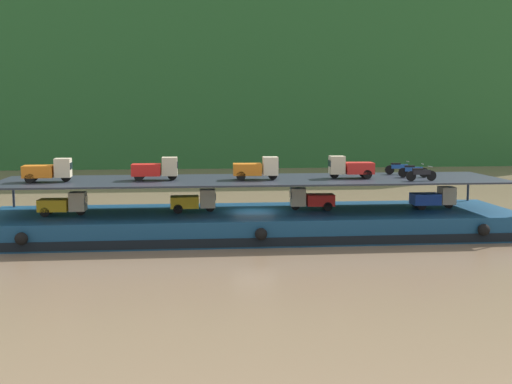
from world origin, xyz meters
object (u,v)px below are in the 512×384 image
mini_truck_upper_bow (350,167)px  motorcycle_upper_centre (413,171)px  mini_truck_lower_stern (64,204)px  motorcycle_upper_stbd (399,168)px  cargo_barge (254,223)px  mini_truck_lower_mid (311,199)px  mini_truck_upper_stern (48,170)px  mini_truck_lower_aft (194,201)px  mini_truck_upper_mid (156,169)px  mini_truck_upper_fore (257,168)px  mini_truck_lower_fore (434,198)px  motorcycle_upper_port (421,174)px

mini_truck_upper_bow → motorcycle_upper_centre: mini_truck_upper_bow is taller
mini_truck_lower_stern → motorcycle_upper_stbd: 21.37m
cargo_barge → mini_truck_lower_mid: 3.90m
mini_truck_upper_bow → motorcycle_upper_centre: 4.07m
cargo_barge → mini_truck_upper_stern: mini_truck_upper_stern is taller
mini_truck_lower_aft → mini_truck_upper_mid: (-2.26, -0.22, 2.00)m
mini_truck_upper_mid → mini_truck_upper_fore: same height
mini_truck_lower_mid → motorcycle_upper_stbd: motorcycle_upper_stbd is taller
mini_truck_upper_mid → mini_truck_upper_bow: same height
mini_truck_lower_stern → mini_truck_upper_stern: mini_truck_upper_stern is taller
mini_truck_upper_stern → motorcycle_upper_stbd: 22.09m
mini_truck_upper_mid → mini_truck_upper_bow: 11.91m
mini_truck_upper_stern → mini_truck_upper_mid: same height
mini_truck_lower_fore → mini_truck_upper_stern: mini_truck_upper_stern is taller
cargo_barge → motorcycle_upper_port: 10.49m
mini_truck_upper_bow → motorcycle_upper_port: bearing=-27.5°
motorcycle_upper_stbd → mini_truck_lower_stern: bearing=-173.3°
mini_truck_lower_aft → mini_truck_lower_mid: same height
motorcycle_upper_stbd → mini_truck_upper_fore: bearing=-165.9°
mini_truck_upper_mid → motorcycle_upper_centre: 15.98m
cargo_barge → mini_truck_upper_fore: bearing=-70.2°
mini_truck_lower_stern → motorcycle_upper_centre: (21.38, 0.43, 1.74)m
mini_truck_lower_fore → mini_truck_upper_bow: bearing=-179.0°
mini_truck_lower_fore → motorcycle_upper_port: bearing=-128.7°
mini_truck_upper_mid → motorcycle_upper_stbd: mini_truck_upper_mid is taller
mini_truck_upper_bow → motorcycle_upper_centre: (4.06, 0.09, -0.26)m
mini_truck_lower_aft → mini_truck_upper_mid: bearing=-174.4°
mini_truck_upper_mid → motorcycle_upper_port: size_ratio=1.44×
mini_truck_upper_fore → mini_truck_upper_bow: bearing=2.7°
mini_truck_upper_stern → motorcycle_upper_port: size_ratio=1.46×
motorcycle_upper_port → mini_truck_upper_stern: bearing=175.8°
mini_truck_lower_fore → mini_truck_upper_bow: (-5.46, -0.09, 2.00)m
mini_truck_upper_fore → mini_truck_upper_mid: bearing=177.3°
cargo_barge → motorcycle_upper_centre: 10.54m
mini_truck_upper_mid → mini_truck_lower_aft: bearing=5.6°
cargo_barge → motorcycle_upper_stbd: size_ratio=16.91×
mini_truck_upper_fore → motorcycle_upper_port: (9.66, -1.70, -0.26)m
motorcycle_upper_stbd → motorcycle_upper_centre: bearing=-83.8°
mini_truck_upper_fore → motorcycle_upper_stbd: size_ratio=1.46×
cargo_barge → motorcycle_upper_port: (9.78, -2.05, 3.18)m
cargo_barge → mini_truck_lower_fore: 11.54m
mini_truck_lower_fore → motorcycle_upper_centre: bearing=-179.9°
mini_truck_lower_aft → motorcycle_upper_centre: bearing=-0.6°
motorcycle_upper_port → motorcycle_upper_stbd: size_ratio=1.00×
mini_truck_lower_mid → motorcycle_upper_stbd: (6.20, 1.82, 1.74)m
mini_truck_lower_mid → mini_truck_upper_mid: 9.76m
mini_truck_lower_aft → motorcycle_upper_stbd: (13.49, 1.93, 1.74)m
cargo_barge → mini_truck_lower_fore: bearing=0.1°
mini_truck_upper_fore → motorcycle_upper_port: 9.81m
mini_truck_lower_stern → mini_truck_upper_stern: 2.15m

